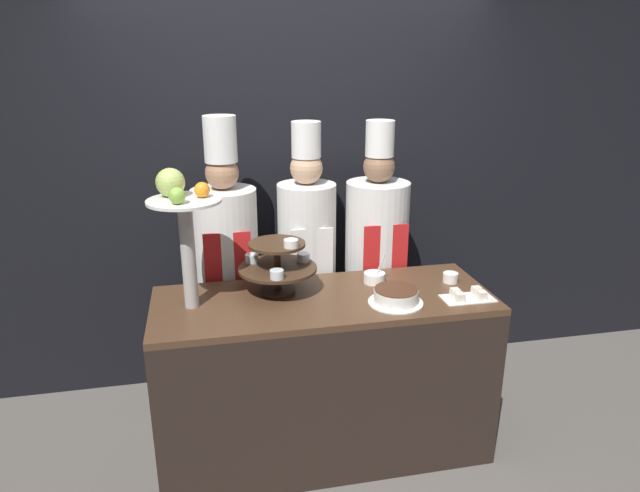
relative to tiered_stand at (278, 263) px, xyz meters
The scene contains 12 objects.
ground_plane 1.20m from the tiered_stand, 63.85° to the right, with size 14.00×14.00×0.00m, color #5B5651.
wall_back 0.89m from the tiered_stand, 74.61° to the left, with size 10.00×0.06×2.80m.
buffet_counter 0.68m from the tiered_stand, 28.02° to the right, with size 1.77×0.67×0.93m.
tiered_stand is the anchor object (origin of this frame).
fruit_pedestal 0.57m from the tiered_stand, behind, with size 0.36×0.36×0.69m.
cake_round 0.63m from the tiered_stand, 25.05° to the right, with size 0.28×0.28×0.08m.
cup_white 0.97m from the tiered_stand, ahead, with size 0.08×0.08×0.05m.
cake_square_tray 1.00m from the tiered_stand, 17.03° to the right, with size 0.27×0.14×0.05m.
serving_bowl_far 0.56m from the tiered_stand, ahead, with size 0.12×0.12×0.16m.
chef_left 0.51m from the tiered_stand, 119.88° to the left, with size 0.38×0.38×1.81m.
chef_center_left 0.50m from the tiered_stand, 61.34° to the left, with size 0.35×0.35×1.77m.
chef_center_right 0.81m from the tiered_stand, 32.54° to the left, with size 0.39×0.39×1.77m.
Camera 1 is at (-0.58, -2.33, 2.14)m, focal length 32.00 mm.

